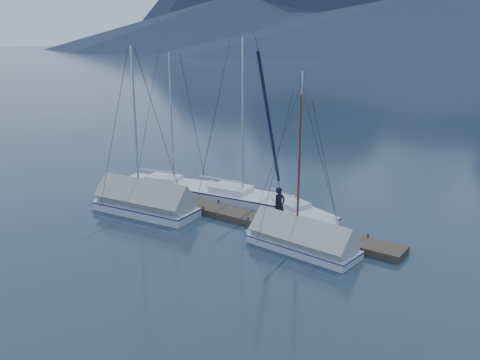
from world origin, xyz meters
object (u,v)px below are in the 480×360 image
Objects in this scene: sailboat_open_mid at (251,200)px; person at (279,205)px; sailboat_open_left at (181,187)px; sailboat_covered_near at (294,240)px; sailboat_covered_far at (138,203)px; sailboat_open_right at (303,215)px.

person is at bearing -37.07° from sailboat_open_mid.
sailboat_open_left is 9.27m from person.
sailboat_open_left is 11.51m from sailboat_covered_near.
sailboat_covered_far is at bearing -176.58° from sailboat_covered_near.
sailboat_covered_near reaches higher than person.
sailboat_open_mid is at bearing 171.78° from sailboat_open_right.
sailboat_covered_near is (10.75, -4.11, 0.23)m from sailboat_open_left.
sailboat_covered_near is at bearing -67.63° from sailboat_open_right.
sailboat_open_mid is at bearing 49.01° from sailboat_covered_far.
sailboat_covered_far is 8.30m from person.
sailboat_open_mid is 6.64m from sailboat_covered_far.
sailboat_open_right reaches higher than person.
sailboat_covered_far reaches higher than person.
sailboat_open_mid reaches higher than person.
sailboat_covered_near is 4.23× the size of person.
person is at bearing -15.14° from sailboat_open_left.
sailboat_open_left reaches higher than person.
sailboat_covered_near is 2.68m from person.
sailboat_open_right is 4.18m from sailboat_covered_near.
sailboat_covered_near is (1.59, -3.86, 0.25)m from sailboat_open_right.
sailboat_covered_far is at bearing -130.99° from sailboat_open_mid.
sailboat_open_left is 0.91× the size of sailboat_open_mid.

